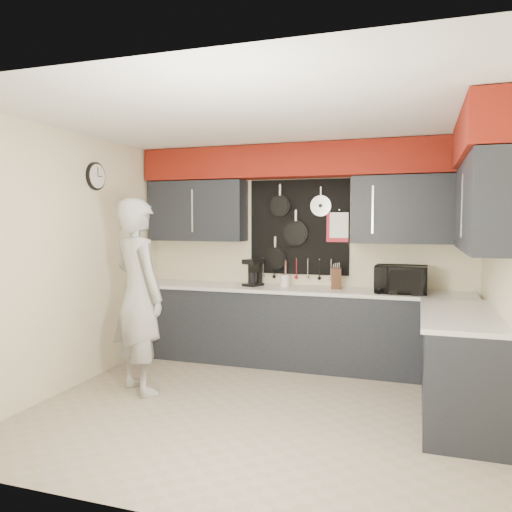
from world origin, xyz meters
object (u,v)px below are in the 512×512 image
(utensil_crock, at_px, (285,280))
(coffee_maker, at_px, (254,272))
(microwave, at_px, (401,279))
(knife_block, at_px, (336,279))
(person, at_px, (138,296))

(utensil_crock, relative_size, coffee_maker, 0.44)
(microwave, height_order, utensil_crock, microwave)
(knife_block, bearing_deg, microwave, -14.98)
(utensil_crock, xyz_separation_m, coffee_maker, (-0.38, -0.04, 0.10))
(knife_block, height_order, utensil_crock, knife_block)
(microwave, relative_size, coffee_maker, 1.68)
(coffee_maker, distance_m, person, 1.58)
(microwave, relative_size, utensil_crock, 3.80)
(microwave, distance_m, knife_block, 0.73)
(microwave, relative_size, knife_block, 2.26)
(coffee_maker, relative_size, person, 0.17)
(coffee_maker, bearing_deg, person, -98.19)
(person, bearing_deg, coffee_maker, -87.16)
(microwave, xyz_separation_m, coffee_maker, (-1.71, 0.09, 0.02))
(coffee_maker, height_order, person, person)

